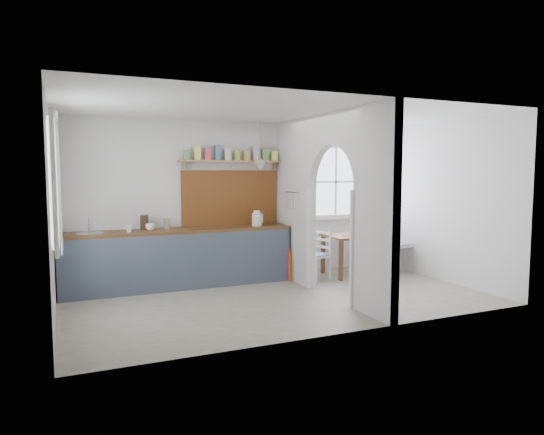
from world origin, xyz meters
name	(u,v)px	position (x,y,z in m)	size (l,w,h in m)	color
floor	(282,299)	(0.00, 0.00, 0.00)	(5.80, 3.20, 0.01)	#9C9486
ceiling	(282,111)	(0.00, 0.00, 2.60)	(5.80, 3.20, 0.01)	silver
walls	(282,206)	(0.00, 0.00, 1.30)	(5.81, 3.21, 2.60)	silver
partition	(324,194)	(0.70, 0.06, 1.45)	(0.12, 3.20, 2.60)	silver
kitchen_window	(53,183)	(-2.87, 0.00, 1.65)	(0.10, 1.16, 1.50)	white
nook_window	(336,182)	(1.80, 1.56, 1.60)	(1.76, 0.10, 1.30)	white
counter	(180,257)	(-1.13, 1.33, 0.46)	(3.50, 0.60, 0.90)	brown
sink	(90,234)	(-2.43, 1.30, 0.89)	(0.40, 0.40, 0.02)	silver
backsplash	(231,198)	(-0.20, 1.58, 1.35)	(1.65, 0.03, 0.90)	brown
shelf	(232,157)	(-0.21, 1.49, 2.01)	(1.75, 0.20, 0.21)	#B17C53
pendant_lamp	(260,165)	(0.15, 1.15, 1.88)	(0.26, 0.26, 0.16)	beige
utensil_rail	(293,192)	(0.61, 0.90, 1.45)	(0.02, 0.02, 0.50)	silver
dining_table	(358,254)	(1.88, 0.94, 0.35)	(1.13, 0.75, 0.71)	brown
chair_left	(316,254)	(1.06, 0.94, 0.41)	(0.38, 0.38, 0.82)	silver
chair_right	(399,244)	(2.75, 0.92, 0.49)	(0.45, 0.45, 0.98)	silver
kettle	(257,218)	(0.13, 1.25, 1.02)	(0.21, 0.17, 0.25)	white
mug_a	(129,229)	(-1.89, 1.22, 0.95)	(0.11, 0.11, 0.10)	white
mug_b	(150,227)	(-1.57, 1.33, 0.95)	(0.13, 0.13, 0.10)	white
knife_block	(144,222)	(-1.64, 1.45, 1.01)	(0.10, 0.14, 0.22)	#3B2514
jar	(167,224)	(-1.30, 1.42, 0.98)	(0.10, 0.10, 0.16)	#82735B
towel_magenta	(289,264)	(0.58, 0.98, 0.28)	(0.02, 0.03, 0.54)	#C63762
towel_orange	(290,266)	(0.58, 0.92, 0.25)	(0.02, 0.03, 0.50)	#CD6407
bowl	(376,232)	(2.14, 0.79, 0.75)	(0.33, 0.33, 0.08)	white
table_cup	(353,233)	(1.71, 0.84, 0.75)	(0.09, 0.09, 0.09)	#599C5E
plate	(347,235)	(1.59, 0.84, 0.71)	(0.16, 0.16, 0.01)	#3C3131
vase	(356,227)	(1.99, 1.15, 0.81)	(0.20, 0.20, 0.21)	#422547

